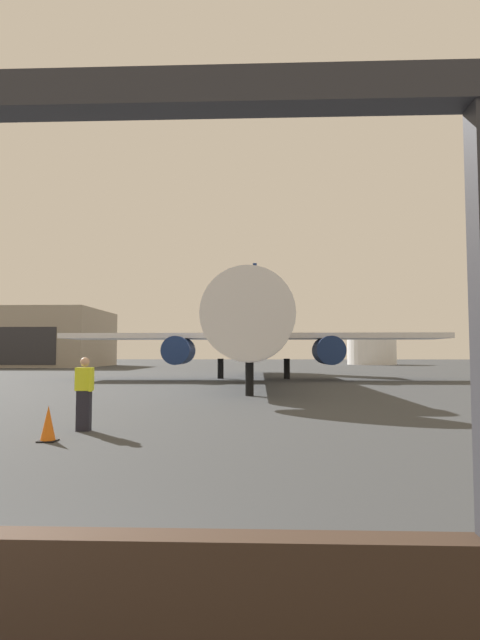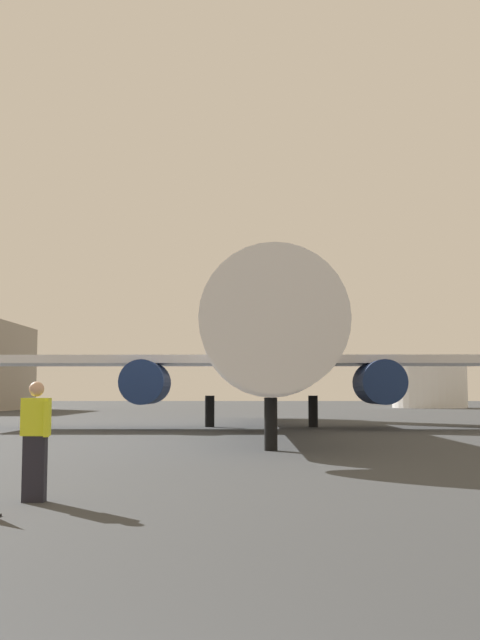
{
  "view_description": "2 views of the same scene",
  "coord_description": "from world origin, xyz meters",
  "px_view_note": "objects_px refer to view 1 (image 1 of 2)",
  "views": [
    {
      "loc": [
        2.26,
        -3.2,
        1.84
      ],
      "look_at": [
        1.5,
        16.67,
        3.13
      ],
      "focal_mm": 28.67,
      "sensor_mm": 36.0,
      "label": 1
    },
    {
      "loc": [
        1.19,
        -2.6,
        1.57
      ],
      "look_at": [
        0.98,
        18.2,
        3.52
      ],
      "focal_mm": 43.89,
      "sensor_mm": 36.0,
      "label": 2
    }
  ],
  "objects_px": {
    "traffic_cone": "(48,424)",
    "fuel_storage_tank": "(372,351)",
    "distant_hangar": "(28,338)",
    "airplane": "(253,332)",
    "ground_crew_worker": "(84,393)"
  },
  "relations": [
    {
      "from": "airplane",
      "to": "distant_hangar",
      "type": "distance_m",
      "value": 48.04
    },
    {
      "from": "ground_crew_worker",
      "to": "traffic_cone",
      "type": "relative_size",
      "value": 2.33
    },
    {
      "from": "distant_hangar",
      "to": "fuel_storage_tank",
      "type": "bearing_deg",
      "value": 14.43
    },
    {
      "from": "traffic_cone",
      "to": "distant_hangar",
      "type": "bearing_deg",
      "value": 115.17
    },
    {
      "from": "ground_crew_worker",
      "to": "fuel_storage_tank",
      "type": "xyz_separation_m",
      "value": [
        22.3,
        71.47,
        1.26
      ]
    },
    {
      "from": "ground_crew_worker",
      "to": "traffic_cone",
      "type": "bearing_deg",
      "value": -99.51
    },
    {
      "from": "airplane",
      "to": "distant_hangar",
      "type": "relative_size",
      "value": 1.57
    },
    {
      "from": "airplane",
      "to": "ground_crew_worker",
      "type": "height_order",
      "value": "airplane"
    },
    {
      "from": "airplane",
      "to": "traffic_cone",
      "type": "relative_size",
      "value": 43.82
    },
    {
      "from": "airplane",
      "to": "traffic_cone",
      "type": "distance_m",
      "value": 24.67
    },
    {
      "from": "traffic_cone",
      "to": "fuel_storage_tank",
      "type": "bearing_deg",
      "value": 72.82
    },
    {
      "from": "traffic_cone",
      "to": "distant_hangar",
      "type": "xyz_separation_m",
      "value": [
        -28.14,
        59.88,
        3.58
      ]
    },
    {
      "from": "ground_crew_worker",
      "to": "distant_hangar",
      "type": "relative_size",
      "value": 0.08
    },
    {
      "from": "airplane",
      "to": "distant_hangar",
      "type": "bearing_deg",
      "value": 131.96
    },
    {
      "from": "airplane",
      "to": "traffic_cone",
      "type": "xyz_separation_m",
      "value": [
        -3.98,
        -24.16,
        -2.96
      ]
    }
  ]
}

